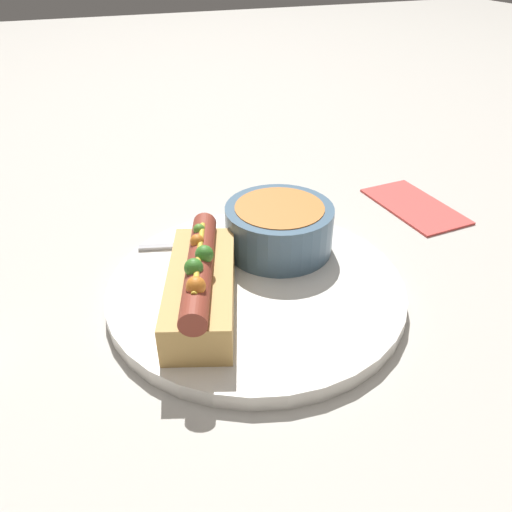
{
  "coord_description": "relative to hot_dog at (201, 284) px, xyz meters",
  "views": [
    {
      "loc": [
        0.37,
        -0.14,
        0.31
      ],
      "look_at": [
        0.0,
        0.0,
        0.05
      ],
      "focal_mm": 35.0,
      "sensor_mm": 36.0,
      "label": 1
    }
  ],
  "objects": [
    {
      "name": "soup_bowl",
      "position": [
        -0.07,
        0.1,
        0.0
      ],
      "size": [
        0.11,
        0.11,
        0.05
      ],
      "color": "slate",
      "rests_on": "dinner_plate"
    },
    {
      "name": "dinner_plate",
      "position": [
        -0.02,
        0.06,
        -0.03
      ],
      "size": [
        0.29,
        0.29,
        0.02
      ],
      "color": "white",
      "rests_on": "ground_plane"
    },
    {
      "name": "spoon",
      "position": [
        -0.09,
        0.07,
        -0.02
      ],
      "size": [
        0.06,
        0.15,
        0.01
      ],
      "rotation": [
        0.0,
        0.0,
        1.3
      ],
      "color": "#B7B7BC",
      "rests_on": "dinner_plate"
    },
    {
      "name": "ground_plane",
      "position": [
        -0.02,
        0.06,
        -0.04
      ],
      "size": [
        4.0,
        4.0,
        0.0
      ],
      "primitive_type": "plane",
      "color": "#BCB7AD"
    },
    {
      "name": "hot_dog",
      "position": [
        0.0,
        0.0,
        0.0
      ],
      "size": [
        0.16,
        0.11,
        0.06
      ],
      "rotation": [
        0.0,
        0.0,
        -0.34
      ],
      "color": "tan",
      "rests_on": "dinner_plate"
    },
    {
      "name": "napkin",
      "position": [
        -0.12,
        0.32,
        -0.04
      ],
      "size": [
        0.14,
        0.08,
        0.01
      ],
      "rotation": [
        0.0,
        0.0,
        0.07
      ],
      "color": "#E04C47",
      "rests_on": "ground_plane"
    }
  ]
}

